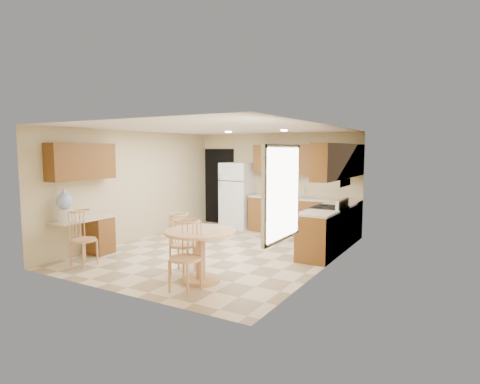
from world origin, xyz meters
The scene contains 30 objects.
floor centered at (0.00, 0.00, 0.00)m, with size 5.50×5.50×0.00m, color beige.
ceiling centered at (0.00, 0.00, 2.50)m, with size 4.50×5.50×0.02m, color white.
wall_back centered at (0.00, 2.75, 1.25)m, with size 4.50×0.02×2.50m, color #C7B586.
wall_front centered at (0.00, -2.75, 1.25)m, with size 4.50×0.02×2.50m, color #C7B586.
wall_left centered at (-2.25, 0.00, 1.25)m, with size 0.02×5.50×2.50m, color #C7B586.
wall_right centered at (2.25, 0.00, 1.25)m, with size 0.02×5.50×2.50m, color #C7B586.
doorway centered at (-1.75, 2.73, 1.05)m, with size 0.90×0.02×2.10m, color black.
base_cab_back centered at (0.88, 2.45, 0.43)m, with size 2.75×0.60×0.87m, color brown.
counter_back centered at (0.88, 2.45, 0.89)m, with size 2.75×0.63×0.04m, color beige.
base_cab_right_a centered at (1.95, 1.85, 0.43)m, with size 0.60×0.59×0.87m, color brown.
counter_right_a centered at (1.95, 1.85, 0.89)m, with size 0.63×0.59×0.04m, color beige.
base_cab_right_b centered at (1.95, 0.40, 0.43)m, with size 0.60×0.80×0.87m, color brown.
counter_right_b centered at (1.95, 0.40, 0.89)m, with size 0.63×0.80×0.04m, color beige.
upper_cab_back centered at (0.88, 2.58, 1.85)m, with size 2.75×0.33×0.70m, color brown.
upper_cab_right centered at (2.08, 1.21, 1.85)m, with size 0.33×2.42×0.70m, color brown.
upper_cab_left centered at (-2.08, -1.60, 1.85)m, with size 0.33×1.40×0.70m, color brown.
sink centered at (0.85, 2.45, 0.91)m, with size 0.78×0.44×0.01m, color silver.
range_hood centered at (2.00, 1.18, 1.42)m, with size 0.50×0.76×0.14m, color silver.
desk_pedestal centered at (-2.00, -1.32, 0.36)m, with size 0.48×0.42×0.72m, color brown.
desk_top centered at (-2.00, -1.70, 0.75)m, with size 0.50×1.20×0.04m, color beige.
window centered at (2.23, -1.85, 1.50)m, with size 0.06×1.12×1.30m.
can_light_a centered at (-0.50, 1.20, 2.48)m, with size 0.14×0.14×0.02m, color white.
can_light_b centered at (0.90, 1.20, 2.48)m, with size 0.14×0.14×0.02m, color white.
refrigerator centered at (-0.95, 2.40, 0.87)m, with size 0.77×0.75×1.74m.
stove centered at (1.92, 1.18, 0.47)m, with size 0.65×0.76×1.09m.
dining_table centered at (0.80, -1.74, 0.54)m, with size 1.12×1.12×0.83m.
chair_table_a centered at (0.25, -1.59, 0.61)m, with size 0.44×0.57×0.99m.
chair_table_b centered at (0.85, -2.30, 0.63)m, with size 0.46×0.46×1.04m.
chair_desk centered at (-1.55, -2.14, 0.60)m, with size 0.44×0.56×0.99m.
water_crock centered at (-2.00, -2.08, 1.04)m, with size 0.29×0.29×0.60m.
Camera 1 is at (4.40, -6.75, 2.07)m, focal length 30.00 mm.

